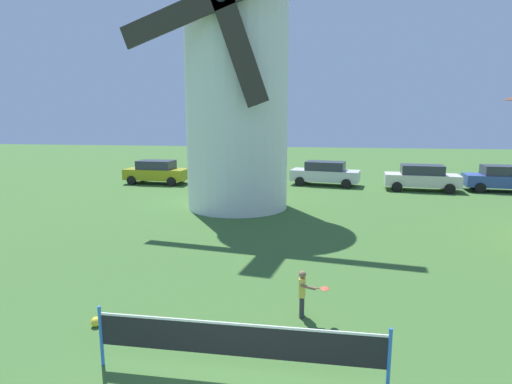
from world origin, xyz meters
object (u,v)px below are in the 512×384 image
at_px(parked_car_mustard, 156,172).
at_px(tennis_net, 237,340).
at_px(stray_ball, 96,322).
at_px(parked_car_silver, 325,173).
at_px(parked_car_green, 240,172).
at_px(parked_car_blue, 505,178).
at_px(player_far, 303,291).
at_px(parked_car_cream, 422,177).
at_px(windmill, 237,73).

bearing_deg(parked_car_mustard, tennis_net, -64.18).
relative_size(stray_ball, parked_car_silver, 0.05).
relative_size(tennis_net, parked_car_mustard, 1.17).
height_order(tennis_net, parked_car_green, parked_car_green).
distance_m(parked_car_green, parked_car_blue, 16.13).
distance_m(tennis_net, parked_car_green, 20.64).
bearing_deg(player_far, parked_car_cream, 69.84).
height_order(stray_ball, parked_car_blue, parked_car_blue).
bearing_deg(parked_car_silver, parked_car_green, -174.01).
relative_size(tennis_net, parked_car_silver, 1.06).
relative_size(player_far, parked_car_blue, 0.23).
distance_m(parked_car_mustard, parked_car_cream, 16.92).
xyz_separation_m(stray_ball, parked_car_blue, (15.43, 18.81, 0.71)).
bearing_deg(parked_car_mustard, parked_car_silver, 5.51).
xyz_separation_m(player_far, stray_ball, (-4.26, -1.10, -0.50)).
height_order(player_far, parked_car_mustard, parked_car_mustard).
xyz_separation_m(windmill, parked_car_silver, (4.31, 7.54, -5.60)).
bearing_deg(parked_car_mustard, parked_car_cream, -0.21).
bearing_deg(parked_car_green, parked_car_silver, 5.99).
xyz_separation_m(parked_car_mustard, parked_car_green, (5.59, 0.49, 0.00)).
relative_size(tennis_net, stray_ball, 23.60).
bearing_deg(parked_car_green, parked_car_blue, -0.73).
height_order(windmill, parked_car_cream, windmill).
relative_size(windmill, stray_ball, 63.93).
xyz_separation_m(parked_car_silver, parked_car_cream, (5.76, -1.14, -0.00)).
distance_m(parked_car_mustard, parked_car_blue, 21.72).
distance_m(stray_ball, parked_car_mustard, 19.57).
distance_m(parked_car_mustard, parked_car_green, 5.61).
xyz_separation_m(windmill, parked_car_mustard, (-6.86, 6.46, -5.60)).
xyz_separation_m(parked_car_mustard, parked_car_blue, (21.72, 0.29, 0.00)).
height_order(windmill, stray_ball, windmill).
xyz_separation_m(parked_car_cream, parked_car_blue, (4.79, 0.35, 0.00)).
bearing_deg(windmill, stray_ball, -92.70).
relative_size(windmill, parked_car_blue, 2.93).
xyz_separation_m(windmill, parked_car_cream, (10.07, 6.40, -5.60)).
relative_size(windmill, parked_car_mustard, 3.17).
height_order(parked_car_cream, parked_car_blue, same).
height_order(tennis_net, parked_car_cream, parked_car_cream).
distance_m(tennis_net, parked_car_blue, 23.44).
bearing_deg(tennis_net, parked_car_blue, 58.76).
height_order(parked_car_green, parked_car_blue, same).
distance_m(windmill, parked_car_mustard, 10.96).
bearing_deg(parked_car_blue, parked_car_cream, -175.86).
distance_m(parked_car_silver, parked_car_blue, 10.58).
bearing_deg(parked_car_silver, parked_car_mustard, -174.49).
xyz_separation_m(tennis_net, player_far, (0.99, 2.34, -0.08)).
height_order(parked_car_silver, parked_car_cream, same).
relative_size(parked_car_cream, parked_car_blue, 0.97).
distance_m(player_far, parked_car_mustard, 20.37).
distance_m(windmill, stray_ball, 13.62).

